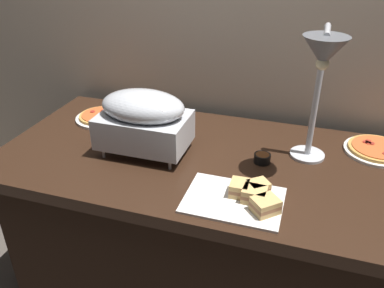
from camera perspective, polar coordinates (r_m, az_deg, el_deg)
back_wall at (r=1.92m, az=9.27°, el=16.64°), size 4.40×0.04×2.40m
buffet_table at (r=1.84m, az=4.56°, el=-12.40°), size 1.90×0.84×0.76m
chafing_dish at (r=1.61m, az=-6.95°, el=3.60°), size 0.36×0.24×0.27m
heat_lamp at (r=1.42m, az=18.10°, el=10.51°), size 0.15×0.30×0.54m
pizza_plate_front at (r=1.83m, az=25.02°, el=-0.75°), size 0.27×0.27×0.03m
pizza_plate_center at (r=2.00m, az=-12.86°, el=3.83°), size 0.25×0.25×0.03m
sandwich_platter at (r=1.38m, az=7.61°, el=-7.58°), size 0.33×0.24×0.06m
sauce_cup_near at (r=1.94m, az=-6.31°, el=3.80°), size 0.07×0.07×0.03m
sauce_cup_far at (r=1.61m, az=10.03°, el=-1.98°), size 0.07×0.07×0.04m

